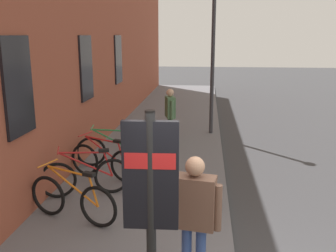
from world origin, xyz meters
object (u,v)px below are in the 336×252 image
bicycle_leaning_wall (73,199)px  pedestrian_crossing_street (170,111)px  bicycle_nearest_sign (86,177)px  bicycle_end_of_row (105,162)px  pedestrian_by_facade (194,211)px  bicycle_beside_lamp (113,150)px  street_lamp (213,38)px  transit_info_sign (151,190)px

bicycle_leaning_wall → pedestrian_crossing_street: (4.85, -1.18, 0.59)m
bicycle_nearest_sign → bicycle_end_of_row: size_ratio=1.00×
bicycle_nearest_sign → bicycle_leaning_wall: bearing=-174.1°
bicycle_nearest_sign → pedestrian_by_facade: size_ratio=0.98×
pedestrian_crossing_street → bicycle_beside_lamp: bearing=149.9°
street_lamp → bicycle_beside_lamp: bearing=145.6°
bicycle_nearest_sign → pedestrian_crossing_street: pedestrian_crossing_street is taller
transit_info_sign → street_lamp: (8.55, -0.69, 1.41)m
bicycle_end_of_row → pedestrian_crossing_street: bearing=-21.9°
pedestrian_crossing_street → street_lamp: street_lamp is taller
street_lamp → bicycle_nearest_sign: bearing=154.6°
transit_info_sign → bicycle_leaning_wall: bearing=36.4°
bicycle_end_of_row → bicycle_beside_lamp: (0.85, 0.01, 0.00)m
pedestrian_by_facade → transit_info_sign: bearing=150.2°
pedestrian_by_facade → pedestrian_crossing_street: bearing=8.1°
bicycle_beside_lamp → street_lamp: size_ratio=0.35×
bicycle_leaning_wall → pedestrian_crossing_street: size_ratio=1.05×
pedestrian_by_facade → street_lamp: street_lamp is taller
bicycle_end_of_row → pedestrian_crossing_street: (2.88, -1.16, 0.59)m
bicycle_leaning_wall → pedestrian_crossing_street: 5.02m
transit_info_sign → pedestrian_crossing_street: (7.13, 0.50, -0.62)m
bicycle_leaning_wall → street_lamp: size_ratio=0.33×
bicycle_nearest_sign → street_lamp: street_lamp is taller
bicycle_beside_lamp → pedestrian_by_facade: (-4.38, -2.09, 0.66)m
bicycle_end_of_row → street_lamp: bearing=-28.6°
pedestrian_by_facade → bicycle_beside_lamp: bearing=25.5°
bicycle_end_of_row → bicycle_beside_lamp: same height
bicycle_nearest_sign → transit_info_sign: size_ratio=0.71×
bicycle_end_of_row → transit_info_sign: 4.72m
pedestrian_crossing_street → bicycle_nearest_sign: bearing=161.3°
transit_info_sign → pedestrian_by_facade: transit_info_sign is taller
transit_info_sign → bicycle_beside_lamp: bearing=18.2°
bicycle_nearest_sign → transit_info_sign: transit_info_sign is taller
bicycle_end_of_row → transit_info_sign: size_ratio=0.70×
transit_info_sign → pedestrian_by_facade: bearing=-29.8°
transit_info_sign → pedestrian_by_facade: size_ratio=1.39×
pedestrian_by_facade → street_lamp: (7.83, -0.28, 1.95)m
bicycle_beside_lamp → bicycle_leaning_wall: bearing=179.9°
bicycle_beside_lamp → pedestrian_crossing_street: 2.42m
bicycle_leaning_wall → street_lamp: 7.19m
bicycle_leaning_wall → bicycle_nearest_sign: bearing=5.9°
bicycle_end_of_row → pedestrian_by_facade: (-3.53, -2.07, 0.66)m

